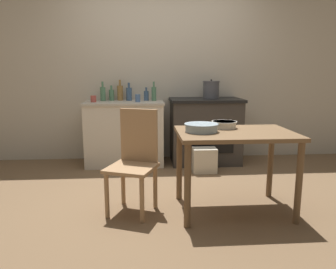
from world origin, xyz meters
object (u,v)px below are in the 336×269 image
stove (205,131)px  bottle_center_left (146,95)px  bottle_center (154,93)px  cup_mid_right (93,99)px  bottle_left (112,95)px  bottle_center_right (129,94)px  stock_pot (211,90)px  work_table (235,144)px  chair (135,159)px  flour_sack (204,160)px  cup_right (138,98)px  mixing_bowl_small (201,127)px  bottle_mid_left (103,93)px  bottle_far_left (120,92)px  mixing_bowl_large (224,124)px

stove → bottle_center_left: bearing=169.0°
bottle_center → cup_mid_right: bottle_center is taller
bottle_left → stove: bearing=-8.6°
bottle_left → bottle_center_right: size_ratio=0.84×
stock_pot → bottle_left: 1.40m
work_table → chair: bearing=174.5°
stove → flour_sack: stove is taller
bottle_left → cup_right: (0.37, -0.26, -0.03)m
bottle_center → cup_mid_right: (-0.81, -0.15, -0.06)m
bottle_left → cup_right: 0.46m
stock_pot → bottle_center: stock_pot is taller
mixing_bowl_small → bottle_center_left: 1.88m
bottle_mid_left → work_table: bearing=-52.7°
cup_right → bottle_center_left: bearing=62.8°
mixing_bowl_small → cup_mid_right: bearing=125.9°
bottle_center_right → bottle_mid_left: bearing=-173.2°
chair → bottle_center: (0.23, 1.69, 0.48)m
flour_sack → bottle_left: (-1.21, 0.68, 0.79)m
chair → cup_right: bearing=111.5°
chair → bottle_far_left: bottle_far_left is taller
cup_mid_right → cup_right: cup_right is taller
mixing_bowl_small → bottle_center: bearing=101.5°
stove → mixing_bowl_large: size_ratio=4.14×
work_table → bottle_center_right: (-1.01, 1.84, 0.33)m
bottle_left → cup_mid_right: bearing=-133.0°
bottle_left → mixing_bowl_large: bearing=-54.5°
bottle_far_left → bottle_center_right: (0.12, -0.02, -0.02)m
bottle_mid_left → cup_right: size_ratio=2.58×
work_table → flour_sack: (-0.05, 1.18, -0.47)m
bottle_left → cup_right: bottle_left is taller
stock_pot → bottle_center: bearing=175.5°
work_table → mixing_bowl_large: size_ratio=4.33×
chair → stock_pot: size_ratio=3.55×
bottle_center_right → cup_right: (0.13, -0.25, -0.04)m
bottle_center_left → cup_right: bearing=-117.2°
flour_sack → bottle_mid_left: bearing=154.9°
flour_sack → stock_pot: 1.03m
mixing_bowl_large → mixing_bowl_small: size_ratio=0.79×
bottle_center_left → cup_right: size_ratio=1.80×
work_table → bottle_center_right: 2.13m
mixing_bowl_large → flour_sack: bearing=89.4°
chair → flour_sack: size_ratio=2.98×
mixing_bowl_small → bottle_center: (-0.36, 1.77, 0.18)m
mixing_bowl_small → bottle_center_left: bearing=104.4°
bottle_center_left → bottle_mid_left: bearing=-178.0°
mixing_bowl_large → bottle_mid_left: bearing=129.0°
bottle_far_left → bottle_left: bottle_far_left is taller
bottle_left → bottle_center_left: bottle_left is taller
stove → bottle_left: bottle_left is taller
bottle_mid_left → bottle_far_left: bearing=13.9°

